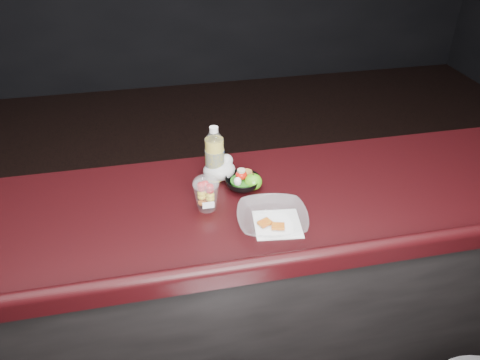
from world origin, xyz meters
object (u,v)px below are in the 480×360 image
fruit_cup (206,193)px  snack_bowl (242,182)px  takeout_bowl (272,220)px  green_apple (253,182)px  lemonade_bottle (215,157)px

fruit_cup → snack_bowl: (0.15, 0.10, -0.04)m
fruit_cup → takeout_bowl: size_ratio=0.49×
fruit_cup → snack_bowl: bearing=33.9°
snack_bowl → green_apple: bearing=-24.5°
lemonade_bottle → fruit_cup: bearing=-108.1°
fruit_cup → lemonade_bottle: bearing=71.9°
snack_bowl → takeout_bowl: bearing=-79.2°
lemonade_bottle → takeout_bowl: (0.14, -0.34, -0.07)m
lemonade_bottle → green_apple: bearing=-38.9°
fruit_cup → green_apple: (0.19, 0.09, -0.04)m
lemonade_bottle → takeout_bowl: bearing=-67.7°
takeout_bowl → lemonade_bottle: bearing=112.3°
lemonade_bottle → takeout_bowl: lemonade_bottle is taller
lemonade_bottle → fruit_cup: 0.20m
lemonade_bottle → green_apple: size_ratio=3.18×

